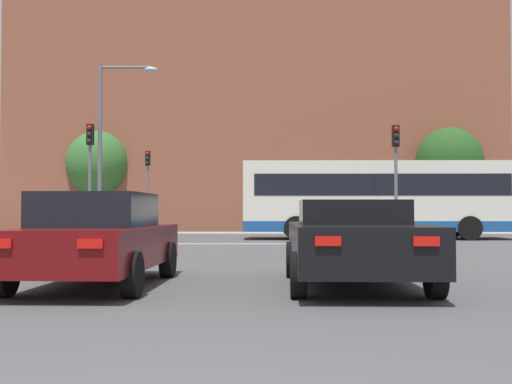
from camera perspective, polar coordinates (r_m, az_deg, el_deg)
stop_line_strip at (r=23.50m, az=-0.66°, el=-4.62°), size 8.78×0.30×0.01m
far_pavement at (r=35.36m, az=-0.23°, el=-3.65°), size 69.76×2.50×0.01m
brick_civic_building at (r=46.58m, az=-0.18°, el=8.70°), size 32.14×13.60×25.40m
car_saloon_left at (r=10.54m, az=-13.98°, el=-4.04°), size 2.10×4.57×1.48m
car_roadster_right at (r=10.31m, az=8.67°, el=-4.42°), size 2.14×4.62×1.37m
bus_crossing_lead at (r=27.99m, az=10.72°, el=-0.51°), size 11.47×2.75×3.29m
traffic_light_near_right at (r=24.42m, az=12.33°, el=2.43°), size 0.26×0.31×4.40m
traffic_light_near_left at (r=25.17m, az=-14.55°, el=2.48°), size 0.26×0.31×4.51m
traffic_light_far_left at (r=35.50m, az=-9.61°, el=1.22°), size 0.26×0.31×4.50m
street_lamp_junction at (r=25.33m, az=-12.80°, el=5.26°), size 2.29×0.36×6.89m
pedestrian_waiting at (r=35.79m, az=9.95°, el=-1.99°), size 0.42×0.26×1.72m
tree_by_building at (r=39.95m, az=16.82°, el=2.52°), size 3.98×3.98×6.21m
tree_kerbside at (r=40.90m, az=-13.91°, el=2.45°), size 3.85×3.85×6.18m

